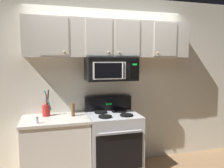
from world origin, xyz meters
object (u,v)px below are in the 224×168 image
(over_range_microwave, at_px, (111,69))
(salt_shaker, at_px, (37,120))
(pepper_mill, at_px, (73,110))
(utensil_crock_red, at_px, (46,109))
(stove_range, at_px, (113,142))

(over_range_microwave, distance_m, salt_shaker, 1.28)
(over_range_microwave, height_order, salt_shaker, over_range_microwave)
(over_range_microwave, distance_m, pepper_mill, 0.83)
(utensil_crock_red, relative_size, salt_shaker, 4.11)
(over_range_microwave, relative_size, salt_shaker, 8.14)
(stove_range, bearing_deg, utensil_crock_red, 170.20)
(salt_shaker, bearing_deg, utensil_crock_red, 73.06)
(pepper_mill, bearing_deg, stove_range, -5.48)
(salt_shaker, bearing_deg, stove_range, 10.71)
(salt_shaker, bearing_deg, pepper_mill, 28.23)
(stove_range, xyz_separation_m, salt_shaker, (-1.07, -0.20, 0.48))
(utensil_crock_red, bearing_deg, pepper_mill, -16.43)
(stove_range, distance_m, pepper_mill, 0.79)
(utensil_crock_red, bearing_deg, salt_shaker, -106.94)
(stove_range, bearing_deg, pepper_mill, 174.52)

